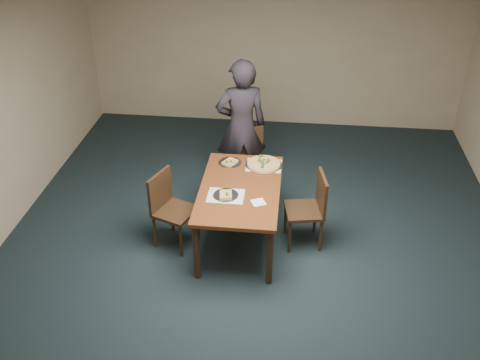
# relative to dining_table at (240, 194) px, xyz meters

# --- Properties ---
(ground) EXTENTS (8.00, 8.00, 0.00)m
(ground) POSITION_rel_dining_table_xyz_m (0.20, -0.71, -0.66)
(ground) COLOR black
(ground) RESTS_ON ground
(room_shell) EXTENTS (8.00, 8.00, 8.00)m
(room_shell) POSITION_rel_dining_table_xyz_m (0.20, -0.71, 1.08)
(room_shell) COLOR tan
(room_shell) RESTS_ON ground
(dining_table) EXTENTS (0.90, 1.50, 0.75)m
(dining_table) POSITION_rel_dining_table_xyz_m (0.00, 0.00, 0.00)
(dining_table) COLOR #512510
(dining_table) RESTS_ON ground
(chair_far) EXTENTS (0.55, 0.55, 0.91)m
(chair_far) POSITION_rel_dining_table_xyz_m (0.01, 1.08, -0.14)
(chair_far) COLOR black
(chair_far) RESTS_ON ground
(chair_left) EXTENTS (0.54, 0.54, 0.91)m
(chair_left) POSITION_rel_dining_table_xyz_m (-0.81, -0.10, -0.14)
(chair_left) COLOR black
(chair_left) RESTS_ON ground
(chair_right) EXTENTS (0.49, 0.49, 0.91)m
(chair_right) POSITION_rel_dining_table_xyz_m (0.81, 0.07, -0.14)
(chair_right) COLOR black
(chair_right) RESTS_ON ground
(diner) EXTENTS (0.76, 0.59, 1.83)m
(diner) POSITION_rel_dining_table_xyz_m (-0.12, 1.19, 0.26)
(diner) COLOR black
(diner) RESTS_ON ground
(placemat_main) EXTENTS (0.42, 0.32, 0.00)m
(placemat_main) POSITION_rel_dining_table_xyz_m (0.23, 0.52, 0.09)
(placemat_main) COLOR white
(placemat_main) RESTS_ON dining_table
(placemat_near) EXTENTS (0.40, 0.30, 0.00)m
(placemat_near) POSITION_rel_dining_table_xyz_m (-0.14, -0.18, 0.09)
(placemat_near) COLOR white
(placemat_near) RESTS_ON dining_table
(pizza_pan) EXTENTS (0.44, 0.44, 0.07)m
(pizza_pan) POSITION_rel_dining_table_xyz_m (0.23, 0.52, 0.12)
(pizza_pan) COLOR silver
(pizza_pan) RESTS_ON dining_table
(slice_plate_near) EXTENTS (0.28, 0.28, 0.06)m
(slice_plate_near) POSITION_rel_dining_table_xyz_m (-0.14, -0.18, 0.11)
(slice_plate_near) COLOR silver
(slice_plate_near) RESTS_ON dining_table
(slice_plate_far) EXTENTS (0.28, 0.28, 0.06)m
(slice_plate_far) POSITION_rel_dining_table_xyz_m (-0.18, 0.53, 0.10)
(slice_plate_far) COLOR silver
(slice_plate_far) RESTS_ON dining_table
(napkin) EXTENTS (0.18, 0.18, 0.01)m
(napkin) POSITION_rel_dining_table_xyz_m (0.23, -0.28, 0.09)
(napkin) COLOR white
(napkin) RESTS_ON dining_table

